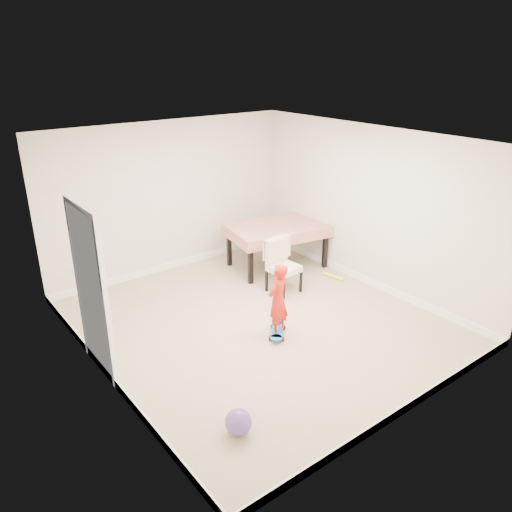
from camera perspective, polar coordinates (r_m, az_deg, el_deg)
ground at (r=7.26m, az=0.34°, el=-7.62°), size 5.00×5.00×0.00m
ceiling at (r=6.37m, az=0.39°, el=12.91°), size 4.50×5.00×0.04m
wall_back at (r=8.70m, az=-9.76°, el=6.56°), size 4.50×0.04×2.60m
wall_front at (r=5.14m, az=17.63°, el=-5.74°), size 4.50×0.04×2.60m
wall_left at (r=5.72m, az=-17.62°, el=-2.80°), size 0.04×5.00×2.60m
wall_right at (r=8.19m, az=12.85°, el=5.31°), size 0.04×5.00×2.60m
door at (r=6.09m, az=-18.27°, el=-4.14°), size 0.11×0.94×2.11m
baseboard_back at (r=9.12m, az=-9.29°, el=-0.94°), size 4.50×0.02×0.12m
baseboard_front at (r=5.81m, az=16.23°, el=-16.64°), size 4.50×0.02×0.12m
baseboard_left at (r=6.32m, az=-16.37°, el=-13.04°), size 0.02×5.00×0.12m
baseboard_right at (r=8.63m, az=12.19°, el=-2.56°), size 0.02×5.00×0.12m
dining_table at (r=8.94m, az=2.40°, el=1.19°), size 1.84×1.34×0.79m
dining_chair at (r=7.97m, az=3.22°, el=-1.19°), size 0.53×0.60×0.89m
skateboard at (r=6.96m, az=2.45°, el=-8.64°), size 0.55×0.57×0.09m
child at (r=6.70m, az=2.52°, el=-5.29°), size 0.44×0.36×1.04m
balloon at (r=5.34m, az=-2.03°, el=-18.44°), size 0.28×0.28×0.28m
foam_toy at (r=8.70m, az=8.88°, el=-2.32°), size 0.14×0.40×0.06m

